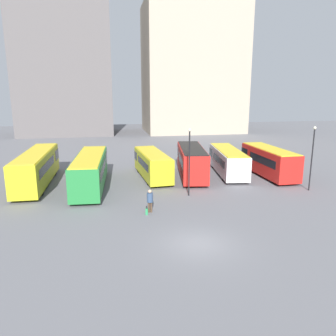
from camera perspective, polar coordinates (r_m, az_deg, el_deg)
name	(u,v)px	position (r m, az deg, el deg)	size (l,w,h in m)	color
ground_plane	(198,244)	(20.85, 5.25, -13.02)	(160.00, 160.00, 0.00)	slate
building_block_left	(63,46)	(78.72, -17.74, 19.58)	(19.79, 14.97, 37.92)	#5B5656
building_block_right	(192,69)	(80.41, 4.20, 16.80)	(22.22, 16.87, 29.04)	tan
bus_0	(37,167)	(35.55, -21.86, 0.17)	(2.62, 12.30, 3.33)	gold
bus_1	(90,170)	(32.82, -13.35, -0.35)	(3.25, 11.69, 3.22)	#237A38
bus_2	(152,164)	(35.79, -2.75, 0.74)	(3.15, 9.22, 2.85)	gold
bus_3	(192,161)	(36.08, 4.12, 1.23)	(3.97, 9.87, 3.31)	red
bus_4	(228,161)	(38.00, 10.36, 1.29)	(3.81, 10.06, 2.87)	silver
bus_5	(269,161)	(38.22, 17.11, 1.21)	(2.61, 9.29, 3.15)	red
traveler	(150,199)	(25.49, -3.17, -5.39)	(0.54, 0.54, 1.84)	#4C3828
suitcase	(147,211)	(25.34, -3.73, -7.52)	(0.22, 0.33, 0.73)	#28844C
lamp_post_0	(189,157)	(29.00, 3.73, 1.91)	(0.28, 0.28, 6.11)	black
lamp_post_1	(312,154)	(33.39, 23.83, 2.30)	(0.28, 0.28, 6.12)	black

